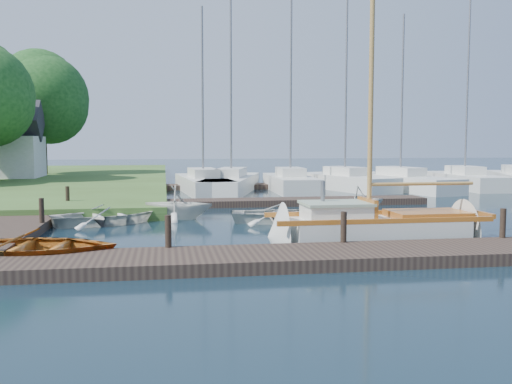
{
  "coord_description": "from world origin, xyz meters",
  "views": [
    {
      "loc": [
        -3.07,
        -19.09,
        2.89
      ],
      "look_at": [
        0.0,
        0.0,
        1.2
      ],
      "focal_mm": 40.0,
      "sensor_mm": 36.0,
      "label": 1
    }
  ],
  "objects": [
    {
      "name": "pontoon",
      "position": [
        10.0,
        16.0,
        0.15
      ],
      "size": [
        30.0,
        1.6,
        0.3
      ],
      "primitive_type": "cube",
      "color": "#2D211C",
      "rests_on": "ground"
    },
    {
      "name": "tree_7",
      "position": [
        -12.0,
        26.05,
        6.2
      ],
      "size": [
        6.83,
        6.83,
        9.38
      ],
      "color": "#332114",
      "rests_on": "shore"
    },
    {
      "name": "tender_b",
      "position": [
        -2.58,
        2.44,
        0.69
      ],
      "size": [
        3.2,
        2.98,
        1.37
      ],
      "primitive_type": "imported",
      "rotation": [
        0.0,
        0.0,
        1.24
      ],
      "color": "silver",
      "rests_on": "ground"
    },
    {
      "name": "marina_boat_1",
      "position": [
        0.74,
        13.67,
        0.57
      ],
      "size": [
        4.71,
        9.64,
        11.3
      ],
      "rotation": [
        0.0,
        0.0,
        1.29
      ],
      "color": "silver",
      "rests_on": "ground"
    },
    {
      "name": "far_dock",
      "position": [
        2.0,
        6.5,
        0.15
      ],
      "size": [
        14.0,
        1.6,
        0.3
      ],
      "primitive_type": "cube",
      "color": "#2D211C",
      "rests_on": "ground"
    },
    {
      "name": "house_c",
      "position": [
        -14.0,
        22.0,
        2.58
      ],
      "size": [
        5.25,
        4.0,
        5.28
      ],
      "color": "silver",
      "rests_on": "shore"
    },
    {
      "name": "marina_boat_4",
      "position": [
        11.02,
        13.49,
        0.56
      ],
      "size": [
        4.21,
        9.42,
        10.45
      ],
      "rotation": [
        0.0,
        0.0,
        1.8
      ],
      "color": "silver",
      "rests_on": "ground"
    },
    {
      "name": "sailboat",
      "position": [
        3.12,
        -3.48,
        0.34
      ],
      "size": [
        7.16,
        2.02,
        9.83
      ],
      "rotation": [
        0.0,
        0.0,
        0.0
      ],
      "color": "silver",
      "rests_on": "ground"
    },
    {
      "name": "tender_a",
      "position": [
        -5.17,
        1.48,
        0.38
      ],
      "size": [
        4.37,
        3.72,
        0.77
      ],
      "primitive_type": "imported",
      "rotation": [
        0.0,
        0.0,
        1.91
      ],
      "color": "silver",
      "rests_on": "ground"
    },
    {
      "name": "marina_boat_5",
      "position": [
        15.6,
        14.18,
        0.58
      ],
      "size": [
        2.46,
        7.9,
        11.94
      ],
      "rotation": [
        0.0,
        0.0,
        1.54
      ],
      "color": "silver",
      "rests_on": "ground"
    },
    {
      "name": "ground",
      "position": [
        0.0,
        0.0,
        0.0
      ],
      "size": [
        160.0,
        160.0,
        0.0
      ],
      "primitive_type": "plane",
      "color": "black",
      "rests_on": "ground"
    },
    {
      "name": "mooring_post_4",
      "position": [
        -7.0,
        0.0,
        0.7
      ],
      "size": [
        0.16,
        0.16,
        0.8
      ],
      "primitive_type": "cylinder",
      "color": "black",
      "rests_on": "left_dock"
    },
    {
      "name": "left_dock",
      "position": [
        -8.0,
        2.0,
        0.15
      ],
      "size": [
        2.2,
        18.0,
        0.3
      ],
      "primitive_type": "cube",
      "color": "#2D211C",
      "rests_on": "ground"
    },
    {
      "name": "tender_c",
      "position": [
        1.14,
        0.97,
        0.38
      ],
      "size": [
        4.03,
        3.12,
        0.77
      ],
      "primitive_type": "imported",
      "rotation": [
        0.0,
        0.0,
        1.44
      ],
      "color": "silver",
      "rests_on": "ground"
    },
    {
      "name": "tender_d",
      "position": [
        5.0,
        3.54,
        0.59
      ],
      "size": [
        2.68,
        2.46,
        1.19
      ],
      "primitive_type": "imported",
      "rotation": [
        0.0,
        0.0,
        1.84
      ],
      "color": "silver",
      "rests_on": "ground"
    },
    {
      "name": "marina_boat_2",
      "position": [
        4.27,
        13.76,
        0.58
      ],
      "size": [
        2.39,
        7.42,
        11.37
      ],
      "rotation": [
        0.0,
        0.0,
        1.55
      ],
      "color": "silver",
      "rests_on": "ground"
    },
    {
      "name": "marina_boat_0",
      "position": [
        -0.89,
        13.5,
        0.56
      ],
      "size": [
        3.02,
        8.74,
        10.46
      ],
      "rotation": [
        0.0,
        0.0,
        1.67
      ],
      "color": "silver",
      "rests_on": "ground"
    },
    {
      "name": "mooring_post_5",
      "position": [
        -7.0,
        5.0,
        0.7
      ],
      "size": [
        0.16,
        0.16,
        0.8
      ],
      "primitive_type": "cylinder",
      "color": "black",
      "rests_on": "left_dock"
    },
    {
      "name": "mooring_post_3",
      "position": [
        6.0,
        -5.0,
        0.7
      ],
      "size": [
        0.16,
        0.16,
        0.8
      ],
      "primitive_type": "cylinder",
      "color": "black",
      "rests_on": "near_dock"
    },
    {
      "name": "dinghy",
      "position": [
        -6.34,
        -4.7,
        0.44
      ],
      "size": [
        4.57,
        3.53,
        0.87
      ],
      "primitive_type": "imported",
      "rotation": [
        0.0,
        0.0,
        1.44
      ],
      "color": "brown",
      "rests_on": "ground"
    },
    {
      "name": "mooring_post_1",
      "position": [
        -3.0,
        -5.0,
        0.7
      ],
      "size": [
        0.16,
        0.16,
        0.8
      ],
      "primitive_type": "cylinder",
      "color": "black",
      "rests_on": "near_dock"
    },
    {
      "name": "near_dock",
      "position": [
        0.0,
        -6.0,
        0.15
      ],
      "size": [
        18.0,
        2.2,
        0.3
      ],
      "primitive_type": "cube",
      "color": "#2D211C",
      "rests_on": "ground"
    },
    {
      "name": "mooring_post_2",
      "position": [
        1.5,
        -5.0,
        0.7
      ],
      "size": [
        0.16,
        0.16,
        0.8
      ],
      "primitive_type": "cylinder",
      "color": "black",
      "rests_on": "near_dock"
    },
    {
      "name": "marina_boat_3",
      "position": [
        7.79,
        14.29,
        0.58
      ],
      "size": [
        4.57,
        8.22,
        11.76
      ],
      "rotation": [
        0.0,
        0.0,
        1.89
      ],
      "color": "silver",
      "rests_on": "ground"
    }
  ]
}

